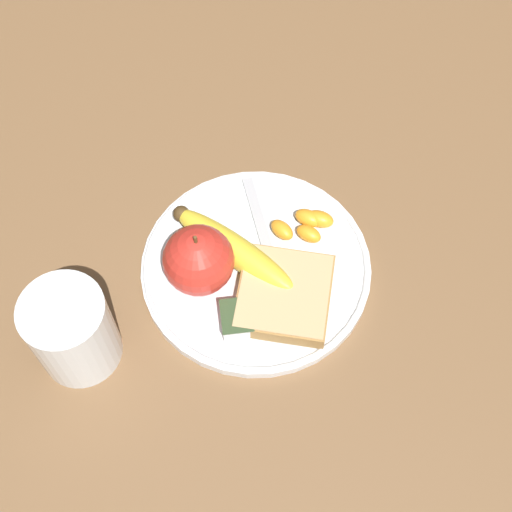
{
  "coord_description": "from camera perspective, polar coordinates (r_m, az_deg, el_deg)",
  "views": [
    {
      "loc": [
        0.37,
        -0.05,
        0.7
      ],
      "look_at": [
        0.0,
        0.0,
        0.03
      ],
      "focal_mm": 50.0,
      "sensor_mm": 36.0,
      "label": 1
    }
  ],
  "objects": [
    {
      "name": "orange_segment_5",
      "position": [
        0.79,
        4.24,
        1.78
      ],
      "size": [
        0.03,
        0.03,
        0.02
      ],
      "color": "orange",
      "rests_on": "plate"
    },
    {
      "name": "orange_segment_4",
      "position": [
        0.79,
        2.09,
        2.1
      ],
      "size": [
        0.03,
        0.03,
        0.02
      ],
      "color": "orange",
      "rests_on": "plate"
    },
    {
      "name": "orange_segment_1",
      "position": [
        0.8,
        4.22,
        3.05
      ],
      "size": [
        0.03,
        0.04,
        0.02
      ],
      "color": "orange",
      "rests_on": "plate"
    },
    {
      "name": "orange_segment_2",
      "position": [
        0.8,
        5.1,
        2.97
      ],
      "size": [
        0.03,
        0.04,
        0.02
      ],
      "color": "orange",
      "rests_on": "plate"
    },
    {
      "name": "banana",
      "position": [
        0.77,
        -1.88,
        0.57
      ],
      "size": [
        0.14,
        0.14,
        0.03
      ],
      "color": "yellow",
      "rests_on": "plate"
    },
    {
      "name": "fork",
      "position": [
        0.78,
        1.24,
        -0.46
      ],
      "size": [
        0.19,
        0.04,
        0.0
      ],
      "rotation": [
        0.0,
        0.0,
        12.68
      ],
      "color": "#B2B2B7",
      "rests_on": "plate"
    },
    {
      "name": "plate",
      "position": [
        0.78,
        0.0,
        -0.86
      ],
      "size": [
        0.25,
        0.25,
        0.01
      ],
      "color": "silver",
      "rests_on": "ground_plane"
    },
    {
      "name": "apple",
      "position": [
        0.74,
        -4.62,
        -0.35
      ],
      "size": [
        0.08,
        0.08,
        0.08
      ],
      "color": "red",
      "rests_on": "plate"
    },
    {
      "name": "ground_plane",
      "position": [
        0.79,
        0.0,
        -1.14
      ],
      "size": [
        3.0,
        3.0,
        0.0
      ],
      "primitive_type": "plane",
      "color": "brown"
    },
    {
      "name": "orange_segment_3",
      "position": [
        0.77,
        2.63,
        -0.5
      ],
      "size": [
        0.04,
        0.04,
        0.02
      ],
      "color": "orange",
      "rests_on": "plate"
    },
    {
      "name": "orange_segment_0",
      "position": [
        0.77,
        2.26,
        -1.25
      ],
      "size": [
        0.03,
        0.04,
        0.02
      ],
      "color": "orange",
      "rests_on": "plate"
    },
    {
      "name": "jam_packet",
      "position": [
        0.74,
        -1.55,
        -5.09
      ],
      "size": [
        0.04,
        0.03,
        0.02
      ],
      "color": "silver",
      "rests_on": "plate"
    },
    {
      "name": "bread_slice",
      "position": [
        0.75,
        2.25,
        -3.11
      ],
      "size": [
        0.13,
        0.12,
        0.02
      ],
      "color": "olive",
      "rests_on": "plate"
    },
    {
      "name": "juice_glass",
      "position": [
        0.73,
        -14.45,
        -5.93
      ],
      "size": [
        0.08,
        0.08,
        0.1
      ],
      "color": "silver",
      "rests_on": "ground_plane"
    }
  ]
}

